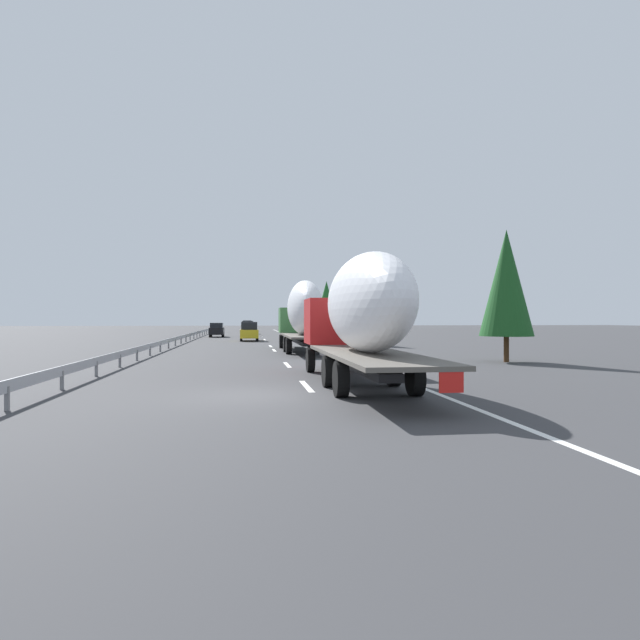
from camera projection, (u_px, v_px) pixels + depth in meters
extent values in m
plane|color=#38383A|center=(248.00, 341.00, 55.96)|extent=(260.00, 260.00, 0.00)
cube|color=white|center=(306.00, 386.00, 18.53)|extent=(3.20, 0.20, 0.01)
cube|color=white|center=(287.00, 365.00, 27.13)|extent=(3.20, 0.20, 0.01)
cube|color=white|center=(274.00, 350.00, 39.73)|extent=(3.20, 0.20, 0.01)
cube|color=white|center=(270.00, 346.00, 45.64)|extent=(3.20, 0.20, 0.01)
cube|color=white|center=(265.00, 340.00, 60.28)|extent=(3.20, 0.20, 0.01)
cube|color=white|center=(261.00, 336.00, 72.65)|extent=(3.20, 0.20, 0.01)
cube|color=white|center=(261.00, 336.00, 72.02)|extent=(3.20, 0.20, 0.01)
cube|color=white|center=(298.00, 339.00, 61.64)|extent=(110.00, 0.20, 0.01)
cube|color=#387038|center=(296.00, 320.00, 42.82)|extent=(2.40, 2.50, 1.90)
cube|color=black|center=(294.00, 314.00, 43.91)|extent=(0.08, 2.12, 0.80)
cube|color=#262628|center=(299.00, 341.00, 39.73)|extent=(11.48, 0.70, 0.24)
cube|color=#59544C|center=(304.00, 336.00, 36.64)|extent=(10.08, 2.50, 0.12)
ellipsoid|color=white|center=(305.00, 308.00, 36.20)|extent=(7.55, 2.20, 3.54)
cube|color=red|center=(325.00, 342.00, 31.76)|extent=(0.04, 0.56, 0.56)
cylinder|color=black|center=(281.00, 341.00, 42.68)|extent=(1.04, 0.30, 1.04)
cylinder|color=black|center=(310.00, 341.00, 42.97)|extent=(1.04, 0.30, 1.04)
cylinder|color=black|center=(286.00, 344.00, 37.68)|extent=(1.04, 0.35, 1.04)
cylinder|color=black|center=(318.00, 344.00, 37.98)|extent=(1.04, 0.35, 1.04)
cylinder|color=black|center=(289.00, 346.00, 35.31)|extent=(1.04, 0.35, 1.04)
cylinder|color=black|center=(323.00, 346.00, 35.60)|extent=(1.04, 0.35, 1.04)
cube|color=#B21919|center=(336.00, 321.00, 23.59)|extent=(2.40, 2.50, 1.90)
cube|color=black|center=(332.00, 310.00, 24.68)|extent=(0.08, 2.12, 0.80)
cube|color=#262628|center=(350.00, 362.00, 20.43)|extent=(11.76, 0.70, 0.24)
cube|color=#59544C|center=(369.00, 355.00, 17.26)|extent=(10.38, 2.50, 0.12)
ellipsoid|color=white|center=(367.00, 303.00, 17.58)|extent=(8.24, 2.20, 3.12)
cube|color=red|center=(451.00, 380.00, 12.24)|extent=(0.04, 0.56, 0.56)
cylinder|color=black|center=(310.00, 360.00, 23.45)|extent=(1.04, 0.30, 1.04)
cylinder|color=black|center=(361.00, 359.00, 23.74)|extent=(1.04, 0.30, 1.04)
cylinder|color=black|center=(329.00, 371.00, 18.30)|extent=(1.04, 0.35, 1.04)
cylinder|color=black|center=(393.00, 370.00, 18.59)|extent=(1.04, 0.35, 1.04)
cylinder|color=black|center=(341.00, 379.00, 15.92)|extent=(1.04, 0.35, 1.04)
cylinder|color=black|center=(415.00, 378.00, 16.22)|extent=(1.04, 0.35, 1.04)
cube|color=gold|center=(249.00, 334.00, 56.68)|extent=(4.50, 1.81, 0.84)
cube|color=black|center=(249.00, 326.00, 56.35)|extent=(2.48, 1.59, 0.78)
cylinder|color=black|center=(241.00, 337.00, 57.96)|extent=(0.64, 0.22, 0.64)
cylinder|color=black|center=(257.00, 337.00, 58.17)|extent=(0.64, 0.22, 0.64)
cylinder|color=black|center=(241.00, 338.00, 55.19)|extent=(0.64, 0.22, 0.64)
cylinder|color=black|center=(257.00, 338.00, 55.41)|extent=(0.64, 0.22, 0.64)
cube|color=#ADB2B7|center=(247.00, 327.00, 101.90)|extent=(4.64, 1.74, 0.84)
cube|color=black|center=(247.00, 323.00, 101.55)|extent=(2.55, 1.53, 0.80)
cylinder|color=black|center=(243.00, 329.00, 103.22)|extent=(0.64, 0.22, 0.64)
cylinder|color=black|center=(251.00, 329.00, 103.43)|extent=(0.64, 0.22, 0.64)
cylinder|color=black|center=(243.00, 330.00, 100.37)|extent=(0.64, 0.22, 0.64)
cylinder|color=black|center=(251.00, 330.00, 100.58)|extent=(0.64, 0.22, 0.64)
cube|color=white|center=(248.00, 329.00, 83.25)|extent=(4.09, 1.84, 0.84)
cube|color=black|center=(248.00, 324.00, 82.94)|extent=(2.25, 1.62, 0.78)
cylinder|color=black|center=(242.00, 332.00, 84.40)|extent=(0.64, 0.22, 0.64)
cylinder|color=black|center=(253.00, 332.00, 84.62)|extent=(0.64, 0.22, 0.64)
cylinder|color=black|center=(242.00, 332.00, 81.88)|extent=(0.64, 0.22, 0.64)
cylinder|color=black|center=(253.00, 332.00, 82.10)|extent=(0.64, 0.22, 0.64)
cube|color=black|center=(217.00, 331.00, 68.84)|extent=(4.40, 1.71, 0.84)
cube|color=black|center=(217.00, 325.00, 68.51)|extent=(2.42, 1.50, 0.60)
cylinder|color=black|center=(211.00, 334.00, 70.09)|extent=(0.64, 0.22, 0.64)
cylinder|color=black|center=(223.00, 334.00, 70.29)|extent=(0.64, 0.22, 0.64)
cylinder|color=black|center=(210.00, 335.00, 67.39)|extent=(0.64, 0.22, 0.64)
cylinder|color=black|center=(222.00, 335.00, 67.59)|extent=(0.64, 0.22, 0.64)
cylinder|color=gray|center=(315.00, 330.00, 55.51)|extent=(0.10, 0.10, 2.33)
cube|color=#2D569E|center=(315.00, 315.00, 55.51)|extent=(0.06, 0.90, 0.70)
cylinder|color=#472D19|center=(364.00, 337.00, 47.04)|extent=(0.34, 0.34, 1.38)
cone|color=#194C1E|center=(364.00, 307.00, 47.03)|extent=(2.95, 2.95, 3.72)
cylinder|color=#472D19|center=(304.00, 327.00, 104.50)|extent=(0.27, 0.27, 1.29)
cone|color=#194C1E|center=(304.00, 310.00, 104.50)|extent=(2.83, 2.83, 5.45)
cylinder|color=#472D19|center=(506.00, 349.00, 28.90)|extent=(0.27, 0.27, 1.36)
cone|color=#194C1E|center=(506.00, 283.00, 28.89)|extent=(2.77, 2.77, 5.55)
cylinder|color=#472D19|center=(313.00, 329.00, 87.86)|extent=(0.30, 0.30, 1.36)
cone|color=#286B2D|center=(313.00, 309.00, 87.85)|extent=(3.14, 3.14, 4.86)
cylinder|color=#472D19|center=(326.00, 332.00, 70.00)|extent=(0.40, 0.40, 1.29)
cone|color=#1E5B23|center=(326.00, 304.00, 70.00)|extent=(3.21, 3.21, 5.72)
cylinder|color=#472D19|center=(310.00, 328.00, 99.21)|extent=(0.40, 0.40, 1.36)
cone|color=#194C1E|center=(310.00, 308.00, 99.20)|extent=(2.47, 2.47, 5.74)
cube|color=#9EA0A5|center=(190.00, 335.00, 58.13)|extent=(94.00, 0.06, 0.32)
cube|color=slate|center=(7.00, 399.00, 13.57)|extent=(0.10, 0.10, 0.60)
cube|color=slate|center=(62.00, 380.00, 17.63)|extent=(0.10, 0.10, 0.60)
cube|color=slate|center=(96.00, 369.00, 21.68)|extent=(0.10, 0.10, 0.60)
cube|color=slate|center=(120.00, 361.00, 25.73)|extent=(0.10, 0.10, 0.60)
cube|color=slate|center=(137.00, 355.00, 29.78)|extent=(0.10, 0.10, 0.60)
cube|color=slate|center=(150.00, 351.00, 33.83)|extent=(0.10, 0.10, 0.60)
cube|color=slate|center=(160.00, 347.00, 37.88)|extent=(0.10, 0.10, 0.60)
cube|color=slate|center=(169.00, 345.00, 41.93)|extent=(0.10, 0.10, 0.60)
cube|color=slate|center=(175.00, 342.00, 45.98)|extent=(0.10, 0.10, 0.60)
cube|color=slate|center=(181.00, 340.00, 50.03)|extent=(0.10, 0.10, 0.60)
cube|color=slate|center=(186.00, 339.00, 54.08)|extent=(0.10, 0.10, 0.60)
cube|color=slate|center=(190.00, 337.00, 58.13)|extent=(0.10, 0.10, 0.60)
cube|color=slate|center=(194.00, 336.00, 62.19)|extent=(0.10, 0.10, 0.60)
cube|color=slate|center=(197.00, 335.00, 66.24)|extent=(0.10, 0.10, 0.60)
cube|color=slate|center=(200.00, 334.00, 70.29)|extent=(0.10, 0.10, 0.60)
cube|color=slate|center=(202.00, 333.00, 74.34)|extent=(0.10, 0.10, 0.60)
cube|color=slate|center=(205.00, 333.00, 78.39)|extent=(0.10, 0.10, 0.60)
cube|color=slate|center=(207.00, 332.00, 82.44)|extent=(0.10, 0.10, 0.60)
cube|color=slate|center=(208.00, 331.00, 86.49)|extent=(0.10, 0.10, 0.60)
cube|color=slate|center=(210.00, 331.00, 90.54)|extent=(0.10, 0.10, 0.60)
cube|color=slate|center=(212.00, 330.00, 94.59)|extent=(0.10, 0.10, 0.60)
cube|color=slate|center=(213.00, 330.00, 98.64)|extent=(0.10, 0.10, 0.60)
cube|color=slate|center=(214.00, 329.00, 102.70)|extent=(0.10, 0.10, 0.60)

